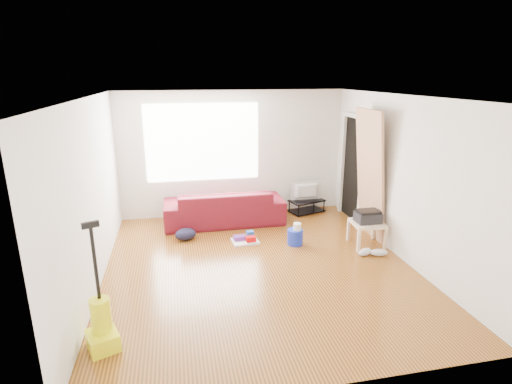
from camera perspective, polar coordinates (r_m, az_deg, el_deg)
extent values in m
cube|color=#492E0F|center=(6.13, 0.39, -10.56)|extent=(4.50, 5.00, 0.01)
cube|color=white|center=(5.47, 0.44, 13.46)|extent=(4.50, 5.00, 0.01)
cube|color=silver|center=(8.07, -3.30, 5.47)|extent=(4.50, 0.01, 2.50)
cube|color=silver|center=(3.43, 9.29, -10.41)|extent=(4.50, 0.01, 2.50)
cube|color=silver|center=(5.67, -22.43, -0.54)|extent=(0.01, 5.00, 2.50)
cube|color=silver|center=(6.51, 20.17, 1.79)|extent=(0.01, 5.00, 2.50)
cube|color=white|center=(7.95, -7.62, 7.01)|extent=(2.20, 0.01, 1.50)
cube|color=silver|center=(7.61, 14.89, 2.32)|extent=(0.06, 0.08, 2.00)
cube|color=silver|center=(8.40, 12.21, 3.81)|extent=(0.06, 0.08, 2.00)
cube|color=silver|center=(7.83, 14.00, 10.52)|extent=(0.06, 0.98, 0.08)
cube|color=black|center=(8.02, 13.71, 3.11)|extent=(0.01, 0.86, 1.98)
imported|color=#4F0E18|center=(7.86, -4.52, -4.36)|extent=(2.28, 0.89, 0.67)
cube|color=black|center=(8.47, 7.21, -2.66)|extent=(0.79, 0.60, 0.03)
cube|color=black|center=(8.40, 7.27, -1.23)|extent=(0.79, 0.60, 0.03)
cylinder|color=black|center=(8.13, 6.12, -2.69)|extent=(0.02, 0.02, 0.26)
cylinder|color=black|center=(8.39, 4.77, -2.03)|extent=(0.02, 0.02, 0.26)
cylinder|color=black|center=(8.50, 9.68, -1.97)|extent=(0.02, 0.02, 0.26)
cylinder|color=black|center=(8.76, 8.28, -1.36)|extent=(0.02, 0.02, 0.26)
imported|color=black|center=(8.34, 7.32, 0.10)|extent=(0.66, 0.09, 0.38)
cube|color=beige|center=(6.96, 15.63, -4.32)|extent=(0.53, 0.53, 0.05)
cube|color=beige|center=(6.75, 14.47, -6.78)|extent=(0.05, 0.05, 0.37)
cube|color=beige|center=(7.14, 13.07, -5.36)|extent=(0.05, 0.05, 0.37)
cube|color=beige|center=(6.93, 18.00, -6.44)|extent=(0.05, 0.05, 0.37)
cube|color=beige|center=(7.31, 16.45, -5.09)|extent=(0.05, 0.05, 0.37)
cube|color=black|center=(6.92, 15.69, -3.49)|extent=(0.40, 0.31, 0.17)
cube|color=black|center=(6.89, 15.76, -2.68)|extent=(0.36, 0.27, 0.04)
cylinder|color=#182DBE|center=(6.91, 5.57, -7.41)|extent=(0.28, 0.28, 0.26)
cylinder|color=silver|center=(6.82, 5.87, -5.98)|extent=(0.13, 0.13, 0.12)
cube|color=white|center=(6.95, -1.58, -7.03)|extent=(0.47, 0.39, 0.04)
cube|color=#CA0306|center=(6.87, -0.75, -6.73)|extent=(0.17, 0.12, 0.09)
cube|color=#602589|center=(6.95, -2.38, -6.54)|extent=(0.21, 0.16, 0.07)
cube|color=blue|center=(7.01, -0.86, -6.08)|extent=(0.13, 0.12, 0.12)
ellipsoid|color=#1D1C37|center=(7.16, -9.99, -6.70)|extent=(0.44, 0.39, 0.20)
ellipsoid|color=silver|center=(6.68, 15.30, -8.27)|extent=(0.31, 0.22, 0.12)
ellipsoid|color=silver|center=(6.72, 17.15, -8.26)|extent=(0.30, 0.18, 0.12)
cube|color=yellow|center=(4.77, -21.02, -19.18)|extent=(0.40, 0.42, 0.19)
cylinder|color=yellow|center=(4.66, -21.29, -16.03)|extent=(0.21, 0.21, 0.37)
cylinder|color=black|center=(4.42, -22.00, -9.48)|extent=(0.04, 0.04, 0.78)
cube|color=black|center=(4.26, -22.60, -4.34)|extent=(0.17, 0.10, 0.06)
cube|color=#9C6642|center=(7.49, 15.30, -5.98)|extent=(0.28, 0.90, 2.24)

